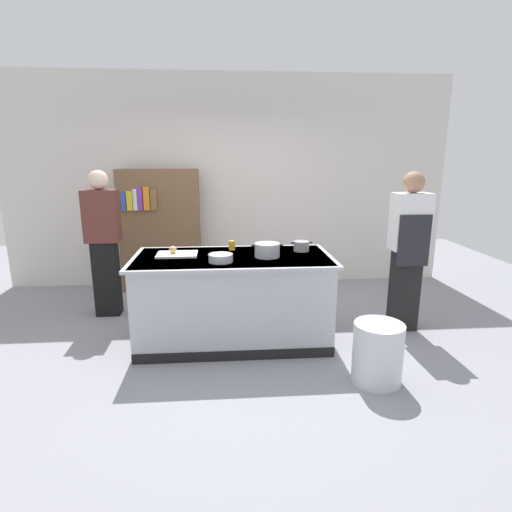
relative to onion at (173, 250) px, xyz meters
name	(u,v)px	position (x,y,z in m)	size (l,w,h in m)	color
ground_plane	(234,340)	(0.60, -0.09, -0.96)	(10.00, 10.00, 0.00)	gray
back_wall	(229,182)	(0.60, 2.01, 0.54)	(6.40, 0.12, 3.00)	silver
counter_island	(233,298)	(0.60, -0.09, -0.49)	(1.98, 0.98, 0.90)	#B7BABF
cutting_board	(177,254)	(0.04, 0.00, -0.05)	(0.40, 0.28, 0.02)	silver
onion	(173,250)	(0.00, 0.00, 0.00)	(0.08, 0.08, 0.08)	tan
stock_pot	(267,250)	(0.94, -0.14, 0.01)	(0.31, 0.25, 0.14)	#B7BABF
sauce_pan	(301,246)	(1.32, 0.09, -0.01)	(0.23, 0.16, 0.10)	#99999E
mixing_bowl	(221,258)	(0.48, -0.30, -0.02)	(0.23, 0.23, 0.08)	#B7BABF
juice_cup	(232,245)	(0.60, 0.19, -0.01)	(0.07, 0.07, 0.10)	yellow
trash_bin	(378,353)	(1.79, -0.99, -0.70)	(0.42, 0.42, 0.52)	silver
person_chef	(408,248)	(2.47, 0.06, -0.04)	(0.38, 0.25, 1.72)	black
person_guest	(104,241)	(-0.89, 0.76, -0.05)	(0.38, 0.24, 1.72)	black
bookshelf	(160,231)	(-0.38, 1.71, -0.10)	(1.10, 0.31, 1.70)	brown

